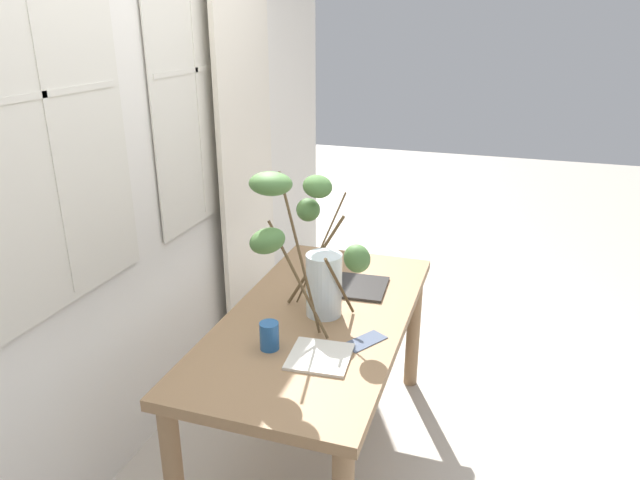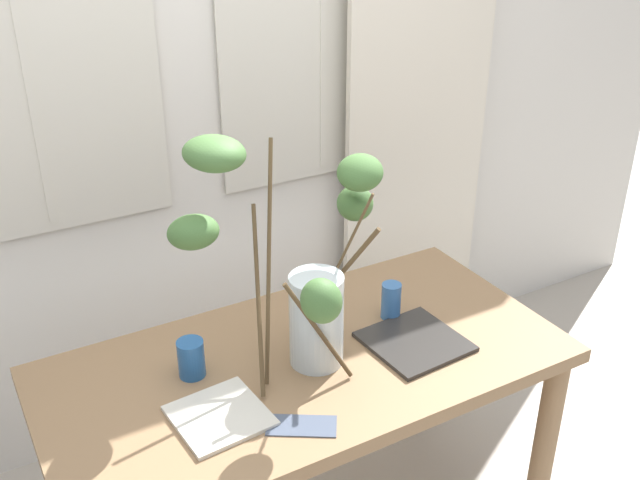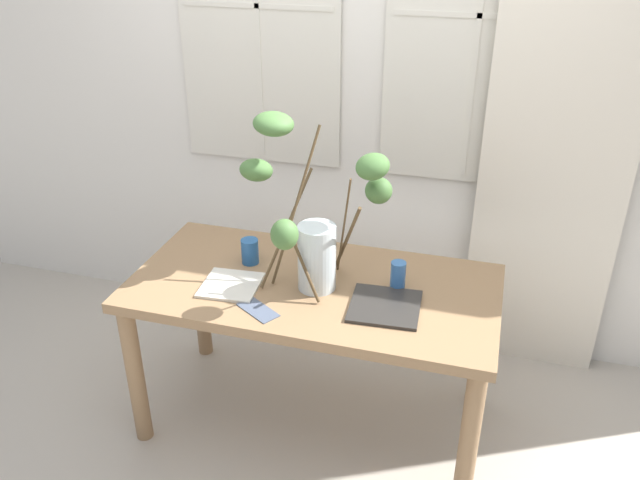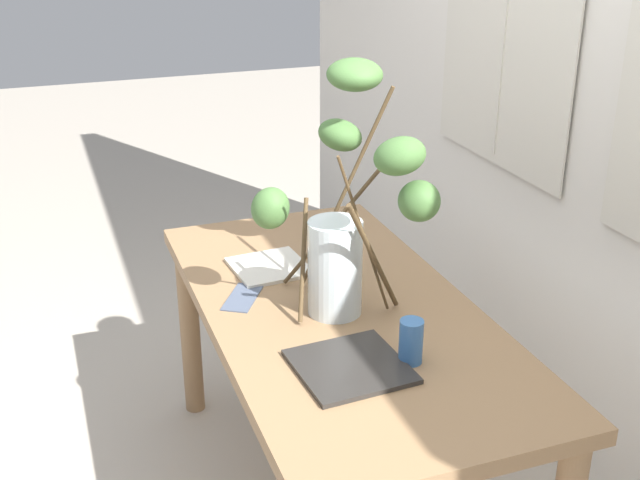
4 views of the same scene
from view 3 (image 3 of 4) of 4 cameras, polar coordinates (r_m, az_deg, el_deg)
ground at (r=3.23m, az=-0.51°, el=-15.27°), size 14.00×14.00×0.00m
back_wall_with_windows at (r=3.35m, az=3.89°, el=12.70°), size 4.96×0.14×2.65m
curtain_sheer_side at (r=3.19m, az=20.26°, el=7.98°), size 0.69×0.03×2.43m
dining_table at (r=2.83m, az=-0.57°, el=-5.66°), size 1.56×0.78×0.75m
vase_with_branches at (r=2.64m, az=-0.74°, el=2.08°), size 0.70×0.51×0.70m
drinking_glass_blue_left at (r=2.92m, az=-6.16°, el=-0.99°), size 0.08×0.08×0.11m
drinking_glass_blue_right at (r=2.73m, az=6.85°, el=-3.08°), size 0.06×0.06×0.12m
plate_square_left at (r=2.78m, az=-7.80°, el=-3.93°), size 0.25×0.25×0.01m
plate_square_right at (r=2.63m, az=5.71°, el=-5.79°), size 0.29×0.29×0.01m
napkin_folded at (r=2.61m, az=-5.46°, el=-6.12°), size 0.20×0.17×0.00m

